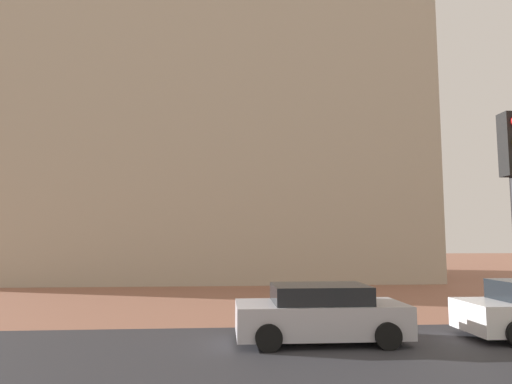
# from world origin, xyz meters

# --- Properties ---
(ground_plane) EXTENTS (120.00, 120.00, 0.00)m
(ground_plane) POSITION_xyz_m (0.00, 10.00, 0.00)
(ground_plane) COLOR #93604C
(street_asphalt_strip) EXTENTS (120.00, 6.91, 0.00)m
(street_asphalt_strip) POSITION_xyz_m (0.00, 7.46, 0.00)
(street_asphalt_strip) COLOR #2D2D33
(street_asphalt_strip) RESTS_ON ground_plane
(landmark_building) EXTENTS (29.27, 12.95, 40.45)m
(landmark_building) POSITION_xyz_m (-3.10, 28.40, 11.56)
(landmark_building) COLOR #B2A893
(landmark_building) RESTS_ON ground_plane
(car_silver) EXTENTS (4.30, 2.08, 1.43)m
(car_silver) POSITION_xyz_m (1.37, 8.98, 0.70)
(car_silver) COLOR #B2B2BC
(car_silver) RESTS_ON ground_plane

